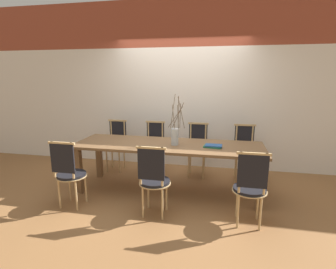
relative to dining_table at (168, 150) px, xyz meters
The scene contains 12 objects.
ground_plane 0.68m from the dining_table, ahead, with size 16.00×16.00×0.00m, color olive.
wall_rear 1.60m from the dining_table, 90.00° to the left, with size 12.00×0.06×3.20m.
dining_table is the anchor object (origin of this frame).
chair_near_leftend 1.46m from the dining_table, 147.38° to the right, with size 0.42×0.42×0.97m.
chair_near_left 0.80m from the dining_table, 91.84° to the right, with size 0.42×0.42×0.97m.
chair_near_center 1.41m from the dining_table, 33.98° to the right, with size 0.42×0.42×0.97m.
chair_far_leftend 1.43m from the dining_table, 146.66° to the left, with size 0.42×0.42×0.97m.
chair_far_left 0.90m from the dining_table, 118.78° to the left, with size 0.42×0.42×0.97m.
chair_far_center 0.88m from the dining_table, 63.97° to the left, with size 0.42×0.42×0.97m.
chair_far_right 1.44m from the dining_table, 33.01° to the left, with size 0.42×0.42×0.97m.
vase_centerpiece 0.27m from the dining_table, 14.19° to the right, with size 0.26×0.27×0.76m.
book_stack 0.70m from the dining_table, ahead, with size 0.28×0.21×0.04m.
Camera 1 is at (0.78, -3.81, 1.80)m, focal length 28.00 mm.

